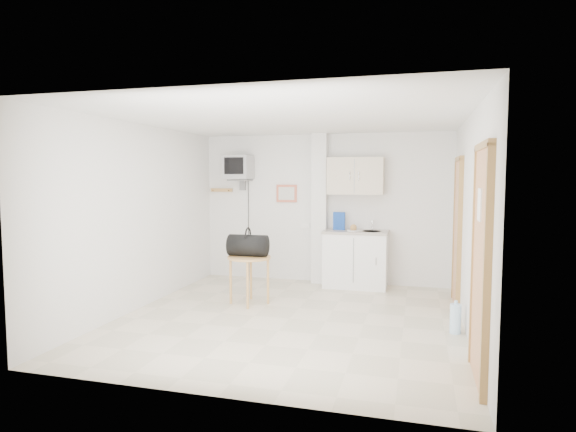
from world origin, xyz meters
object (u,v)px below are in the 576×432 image
(round_table, at_px, (249,263))
(water_bottle, at_px, (455,318))
(crt_television, at_px, (238,168))
(duffel_bag, at_px, (248,245))

(round_table, bearing_deg, water_bottle, -12.27)
(crt_television, distance_m, round_table, 2.13)
(duffel_bag, bearing_deg, crt_television, 114.48)
(round_table, distance_m, water_bottle, 2.80)
(crt_television, relative_size, round_table, 3.19)
(crt_television, relative_size, duffel_bag, 3.89)
(duffel_bag, bearing_deg, water_bottle, -13.74)
(duffel_bag, height_order, water_bottle, duffel_bag)
(round_table, xyz_separation_m, water_bottle, (2.71, -0.59, -0.41))
(crt_television, bearing_deg, water_bottle, -31.13)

